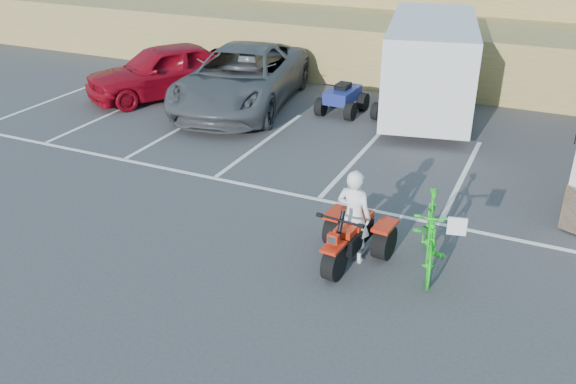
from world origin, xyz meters
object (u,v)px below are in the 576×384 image
at_px(quad_atv_green, 398,118).
at_px(quad_atv_blue, 342,113).
at_px(grey_pickup, 242,78).
at_px(red_car, 164,70).
at_px(cargo_trailer, 430,64).
at_px(rider, 354,216).
at_px(green_dirt_bike, 430,234).
at_px(red_trike_atv, 348,262).

bearing_deg(quad_atv_green, quad_atv_blue, -159.90).
distance_m(grey_pickup, quad_atv_blue, 3.35).
height_order(quad_atv_blue, quad_atv_green, quad_atv_blue).
bearing_deg(red_car, quad_atv_green, 39.89).
bearing_deg(grey_pickup, quad_atv_green, 0.36).
bearing_deg(quad_atv_green, grey_pickup, -157.11).
xyz_separation_m(cargo_trailer, quad_atv_green, (-0.60, -0.86, -1.54)).
relative_size(rider, grey_pickup, 0.27).
bearing_deg(grey_pickup, rider, -59.26).
bearing_deg(grey_pickup, green_dirt_bike, -52.37).
xyz_separation_m(grey_pickup, quad_atv_blue, (3.15, 0.67, -0.93)).
bearing_deg(red_trike_atv, quad_atv_blue, 115.98).
relative_size(red_trike_atv, grey_pickup, 0.26).
relative_size(cargo_trailer, quad_atv_blue, 4.01).
bearing_deg(cargo_trailer, grey_pickup, -173.90).
bearing_deg(quad_atv_blue, green_dirt_bike, -57.25).
bearing_deg(rider, green_dirt_bike, -160.91).
xyz_separation_m(red_car, cargo_trailer, (8.38, 1.91, 0.66)).
xyz_separation_m(rider, grey_pickup, (-6.25, 7.22, 0.03)).
height_order(red_car, cargo_trailer, cargo_trailer).
height_order(green_dirt_bike, grey_pickup, grey_pickup).
xyz_separation_m(rider, red_car, (-9.13, 7.08, -0.03)).
height_order(red_trike_atv, red_car, red_car).
distance_m(red_trike_atv, rider, 0.91).
height_order(red_car, quad_atv_green, red_car).
bearing_deg(red_car, red_trike_atv, -6.18).
bearing_deg(green_dirt_bike, cargo_trailer, 90.76).
xyz_separation_m(red_car, quad_atv_green, (7.78, 1.05, -0.87)).
xyz_separation_m(green_dirt_bike, cargo_trailer, (-2.09, 8.65, 0.85)).
xyz_separation_m(red_car, quad_atv_blue, (6.03, 0.81, -0.87)).
distance_m(cargo_trailer, quad_atv_green, 1.86).
height_order(red_trike_atv, green_dirt_bike, green_dirt_bike).
xyz_separation_m(red_trike_atv, quad_atv_green, (-1.34, 8.28, 0.00)).
distance_m(green_dirt_bike, cargo_trailer, 8.94).
bearing_deg(grey_pickup, quad_atv_blue, 1.88).
bearing_deg(quad_atv_green, rider, -68.16).
distance_m(grey_pickup, quad_atv_green, 5.07).
distance_m(red_trike_atv, quad_atv_blue, 8.61).
bearing_deg(grey_pickup, cargo_trailer, 7.68).
relative_size(rider, quad_atv_green, 1.17).
height_order(red_trike_atv, grey_pickup, grey_pickup).
bearing_deg(quad_atv_blue, red_car, -170.00).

